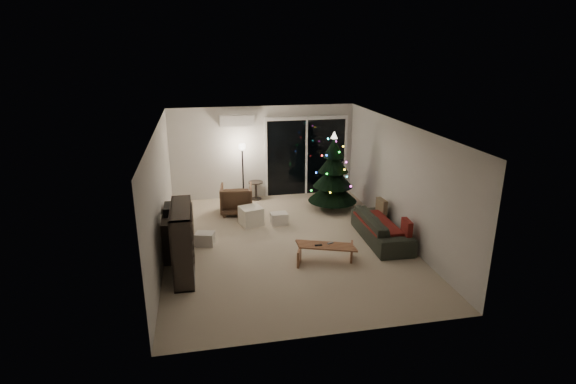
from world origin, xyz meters
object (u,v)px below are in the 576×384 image
armchair (237,199)px  sofa (382,228)px  media_cabinet (177,232)px  coffee_table (326,253)px  bookshelf (174,242)px  christmas_tree (333,171)px

armchair → sofa: 3.70m
media_cabinet → sofa: media_cabinet is taller
media_cabinet → coffee_table: bearing=-13.0°
bookshelf → armchair: 3.33m
bookshelf → media_cabinet: bearing=65.5°
bookshelf → media_cabinet: size_ratio=1.00×
armchair → media_cabinet: bearing=61.2°
armchair → christmas_tree: size_ratio=0.40×
christmas_tree → bookshelf: bearing=-143.4°
media_cabinet → sofa: (4.30, -0.31, -0.13)m
coffee_table → armchair: bearing=135.9°
coffee_table → christmas_tree: (0.98, 2.84, 0.83)m
armchair → coffee_table: size_ratio=0.72×
bookshelf → media_cabinet: 1.08m
armchair → sofa: size_ratio=0.41×
sofa → coffee_table: (-1.46, -0.75, -0.11)m
media_cabinet → armchair: size_ratio=1.65×
coffee_table → christmas_tree: christmas_tree is taller
bookshelf → coffee_table: 2.88m
media_cabinet → christmas_tree: (3.82, 1.79, 0.59)m
armchair → coffee_table: (1.46, -3.02, -0.19)m
media_cabinet → coffee_table: media_cabinet is taller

